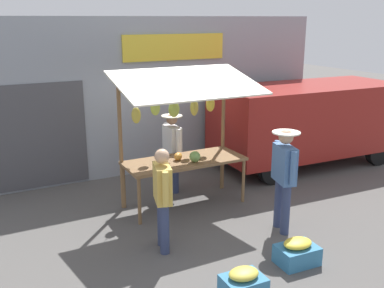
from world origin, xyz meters
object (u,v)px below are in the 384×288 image
(vendor_with_sunhat, at_px, (172,146))
(produce_crate_near, at_px, (297,253))
(produce_crate_side, at_px, (243,286))
(shopper_with_ponytail, at_px, (284,172))
(parked_van, at_px, (302,118))
(market_stall, at_px, (184,123))
(shopper_in_grey_tee, at_px, (163,193))

(vendor_with_sunhat, xyz_separation_m, produce_crate_near, (-0.36, 3.36, -0.75))
(produce_crate_near, relative_size, produce_crate_side, 1.13)
(produce_crate_near, bearing_deg, shopper_with_ponytail, -116.34)
(parked_van, bearing_deg, market_stall, 16.28)
(produce_crate_side, bearing_deg, market_stall, -103.10)
(shopper_with_ponytail, bearing_deg, produce_crate_side, 143.57)
(vendor_with_sunhat, bearing_deg, parked_van, 93.36)
(vendor_with_sunhat, bearing_deg, shopper_in_grey_tee, -27.55)
(shopper_in_grey_tee, bearing_deg, produce_crate_near, -114.72)
(market_stall, relative_size, vendor_with_sunhat, 1.58)
(vendor_with_sunhat, height_order, shopper_with_ponytail, shopper_with_ponytail)
(vendor_with_sunhat, bearing_deg, shopper_with_ponytail, 19.88)
(vendor_with_sunhat, xyz_separation_m, parked_van, (-3.39, -0.14, 0.20))
(shopper_in_grey_tee, bearing_deg, vendor_with_sunhat, -13.19)
(shopper_in_grey_tee, relative_size, produce_crate_near, 2.67)
(shopper_in_grey_tee, distance_m, produce_crate_side, 1.81)
(produce_crate_near, distance_m, produce_crate_side, 1.21)
(shopper_in_grey_tee, bearing_deg, shopper_with_ponytail, -83.89)
(market_stall, height_order, vendor_with_sunhat, market_stall)
(vendor_with_sunhat, relative_size, shopper_with_ponytail, 0.93)
(market_stall, height_order, produce_crate_near, market_stall)
(parked_van, height_order, produce_crate_side, parked_van)
(produce_crate_side, bearing_deg, vendor_with_sunhat, -102.09)
(shopper_in_grey_tee, bearing_deg, parked_van, -48.39)
(shopper_in_grey_tee, bearing_deg, produce_crate_side, -152.75)
(vendor_with_sunhat, distance_m, shopper_in_grey_tee, 2.39)
(market_stall, distance_m, shopper_with_ponytail, 2.01)
(vendor_with_sunhat, distance_m, parked_van, 3.40)
(shopper_with_ponytail, relative_size, shopper_in_grey_tee, 1.08)
(parked_van, xyz_separation_m, produce_crate_near, (3.03, 3.50, -0.95))
(shopper_with_ponytail, bearing_deg, vendor_with_sunhat, 33.62)
(vendor_with_sunhat, relative_size, parked_van, 0.35)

